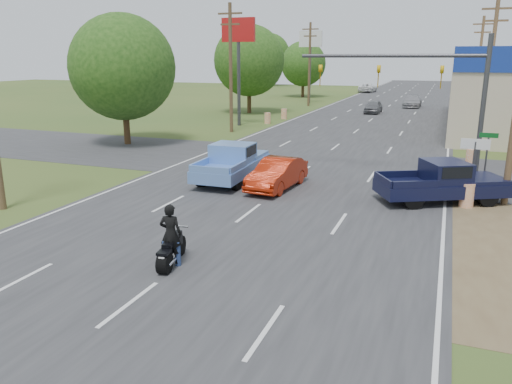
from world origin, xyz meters
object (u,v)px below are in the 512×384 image
at_px(distant_car_grey, 373,107).
at_px(distant_car_silver, 412,101).
at_px(blue_pickup, 233,162).
at_px(navy_pickup, 445,182).
at_px(distant_car_white, 368,88).
at_px(red_convertible, 277,174).
at_px(motorcycle, 171,252).
at_px(rider, 171,237).

xyz_separation_m(distant_car_grey, distant_car_silver, (3.46, 8.51, 0.04)).
xyz_separation_m(blue_pickup, distant_car_silver, (5.55, 42.11, -0.21)).
relative_size(navy_pickup, distant_car_white, 1.04).
bearing_deg(blue_pickup, distant_car_silver, 81.12).
height_order(red_convertible, navy_pickup, navy_pickup).
xyz_separation_m(navy_pickup, distant_car_grey, (-7.81, 34.06, -0.20)).
bearing_deg(blue_pickup, motorcycle, -77.61).
distance_m(motorcycle, distant_car_grey, 44.08).
bearing_deg(rider, distant_car_silver, -102.96).
relative_size(motorcycle, navy_pickup, 0.36).
bearing_deg(distant_car_grey, navy_pickup, -75.72).
relative_size(blue_pickup, distant_car_silver, 1.13).
bearing_deg(distant_car_silver, motorcycle, -92.53).
distance_m(blue_pickup, distant_car_white, 67.46).
bearing_deg(blue_pickup, rider, -77.59).
bearing_deg(rider, distant_car_white, -95.10).
xyz_separation_m(rider, distant_car_silver, (2.99, 52.54, -0.18)).
bearing_deg(navy_pickup, distant_car_white, 163.50).
distance_m(blue_pickup, distant_car_silver, 42.47).
relative_size(rider, distant_car_white, 0.33).
xyz_separation_m(rider, navy_pickup, (7.34, 9.98, -0.01)).
relative_size(rider, distant_car_grey, 0.45).
bearing_deg(distant_car_silver, navy_pickup, -83.46).
bearing_deg(distant_car_white, rider, 97.38).
xyz_separation_m(motorcycle, blue_pickup, (-2.57, 10.48, 0.47)).
bearing_deg(rider, blue_pickup, -85.93).
bearing_deg(distant_car_silver, distant_car_white, 110.86).
relative_size(navy_pickup, distant_car_grey, 1.41).
distance_m(distant_car_silver, distant_car_white, 26.89).
bearing_deg(distant_car_grey, motorcycle, -88.02).
xyz_separation_m(red_convertible, distant_car_grey, (-0.52, 34.49, -0.02)).
height_order(blue_pickup, distant_car_white, blue_pickup).
distance_m(navy_pickup, distant_car_grey, 34.94).
height_order(navy_pickup, distant_car_white, navy_pickup).
distance_m(motorcycle, distant_car_white, 78.09).
height_order(distant_car_silver, distant_car_white, distant_car_white).
distance_m(distant_car_grey, distant_car_silver, 9.18).
distance_m(blue_pickup, navy_pickup, 9.91).
bearing_deg(distant_car_white, motorcycle, 97.39).
xyz_separation_m(motorcycle, distant_car_silver, (2.98, 52.58, 0.27)).
distance_m(red_convertible, distant_car_white, 68.54).
xyz_separation_m(blue_pickup, distant_car_white, (-3.72, 67.35, -0.17)).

